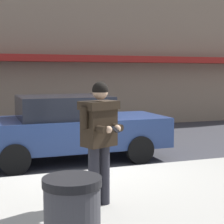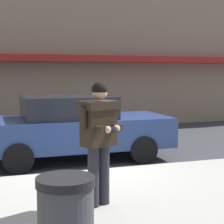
% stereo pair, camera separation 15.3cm
% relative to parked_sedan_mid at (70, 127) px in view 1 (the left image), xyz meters
% --- Properties ---
extents(ground_plane, '(80.00, 80.00, 0.00)m').
position_rel_parked_sedan_mid_xyz_m(ground_plane, '(-0.07, -1.32, -0.79)').
color(ground_plane, '#333338').
extents(sidewalk, '(32.00, 5.30, 0.14)m').
position_rel_parked_sedan_mid_xyz_m(sidewalk, '(0.93, -4.17, -0.72)').
color(sidewalk, '#99968E').
rests_on(sidewalk, ground).
extents(curb_paint_line, '(28.00, 0.12, 0.01)m').
position_rel_parked_sedan_mid_xyz_m(curb_paint_line, '(0.93, -1.27, -0.79)').
color(curb_paint_line, silver).
rests_on(curb_paint_line, ground).
extents(parked_sedan_mid, '(4.51, 1.95, 1.54)m').
position_rel_parked_sedan_mid_xyz_m(parked_sedan_mid, '(0.00, 0.00, 0.00)').
color(parked_sedan_mid, navy).
rests_on(parked_sedan_mid, ground).
extents(man_texting_on_phone, '(0.61, 0.65, 1.81)m').
position_rel_parked_sedan_mid_xyz_m(man_texting_on_phone, '(-0.39, -3.54, 0.46)').
color(man_texting_on_phone, '#23232B').
rests_on(man_texting_on_phone, sidewalk).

